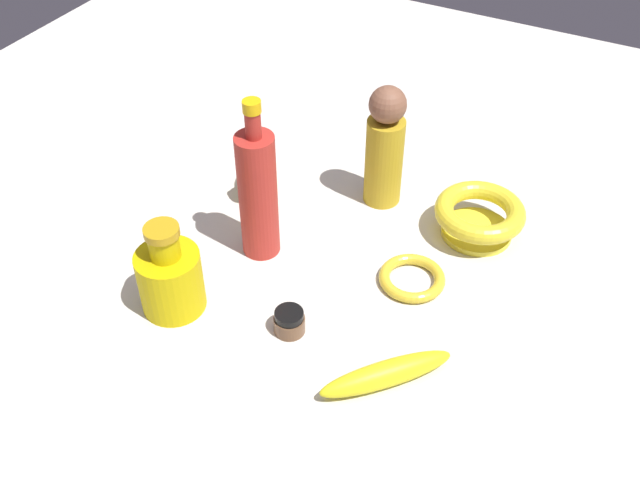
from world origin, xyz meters
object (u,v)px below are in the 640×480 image
object	(u,v)px
bottle_short	(170,277)
bottle_tall	(258,193)
cat_figurine	(256,173)
bowl	(479,215)
person_figure_adult	(385,147)
nail_polish_jar	(289,321)
banana	(386,374)
bangle	(412,278)

from	to	relation	value
bottle_short	bottle_tall	xyz separation A→B (m)	(-0.17, 0.05, 0.06)
cat_figurine	bowl	xyz separation A→B (m)	(-0.07, 0.39, 0.00)
cat_figurine	bowl	distance (m)	0.39
person_figure_adult	cat_figurine	xyz separation A→B (m)	(0.08, -0.21, -0.07)
bowl	bottle_short	bearing A→B (deg)	-43.58
person_figure_adult	bowl	xyz separation A→B (m)	(0.01, 0.18, -0.07)
bottle_short	person_figure_adult	size ratio (longest dim) A/B	0.69
bottle_tall	bowl	world-z (taller)	bottle_tall
bottle_tall	bowl	distance (m)	0.37
nail_polish_jar	cat_figurine	size ratio (longest dim) A/B	0.36
banana	bottle_short	bearing A→B (deg)	134.36
bangle	banana	distance (m)	0.20
nail_polish_jar	cat_figurine	world-z (taller)	cat_figurine
bangle	bottle_short	bearing A→B (deg)	-54.75
bangle	bowl	world-z (taller)	bowl
person_figure_adult	cat_figurine	world-z (taller)	person_figure_adult
person_figure_adult	cat_figurine	distance (m)	0.23
person_figure_adult	nail_polish_jar	distance (m)	0.36
banana	bottle_tall	bearing A→B (deg)	103.92
banana	cat_figurine	bearing A→B (deg)	94.90
bottle_short	cat_figurine	xyz separation A→B (m)	(-0.30, -0.04, -0.02)
nail_polish_jar	bottle_tall	bearing A→B (deg)	-136.15
bottle_short	person_figure_adult	xyz separation A→B (m)	(-0.38, 0.17, 0.05)
nail_polish_jar	bowl	distance (m)	0.37
banana	bangle	bearing A→B (deg)	54.25
bangle	bottle_tall	world-z (taller)	bottle_tall
bottle_short	bangle	bearing A→B (deg)	125.25
bowl	cat_figurine	bearing A→B (deg)	-80.00
person_figure_adult	cat_figurine	bearing A→B (deg)	-68.49
bangle	bottle_tall	bearing A→B (deg)	-80.38
cat_figurine	bowl	size ratio (longest dim) A/B	0.86
bottle_short	banana	distance (m)	0.34
bottle_short	cat_figurine	world-z (taller)	bottle_short
bangle	nail_polish_jar	bearing A→B (deg)	-34.33
bottle_tall	bangle	bearing A→B (deg)	99.62
nail_polish_jar	banana	bearing A→B (deg)	82.55
person_figure_adult	bowl	distance (m)	0.19
nail_polish_jar	cat_figurine	bearing A→B (deg)	-140.74
person_figure_adult	nail_polish_jar	bearing A→B (deg)	1.43
bottle_short	banana	world-z (taller)	bottle_short
person_figure_adult	banana	world-z (taller)	person_figure_adult
banana	cat_figurine	xyz separation A→B (m)	(-0.28, -0.38, 0.02)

